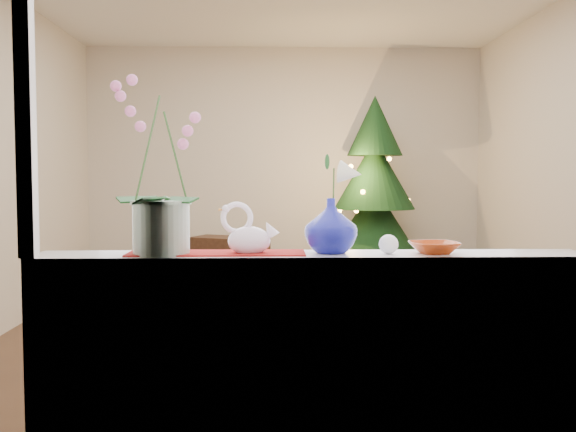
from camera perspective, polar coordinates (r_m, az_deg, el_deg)
name	(u,v)px	position (r m, az deg, el deg)	size (l,w,h in m)	color
ground	(292,335)	(5.06, 0.36, -10.50)	(5.00, 5.00, 0.00)	#3A2418
wall_back	(285,166)	(7.41, -0.30, 4.49)	(4.50, 0.10, 2.70)	beige
wall_front	(315,143)	(2.41, 2.39, 6.47)	(4.50, 0.10, 2.70)	beige
window_apron	(313,379)	(2.57, 2.28, -14.26)	(2.20, 0.08, 0.88)	white
windowsill	(312,258)	(2.56, 2.17, -3.79)	(2.20, 0.26, 0.04)	white
window_frame	(314,50)	(2.49, 2.37, 14.52)	(2.22, 0.06, 1.60)	white
runner	(217,253)	(2.56, -6.36, -3.29)	(0.70, 0.20, 0.01)	maroon
orchid_pot	(161,165)	(2.56, -11.26, 4.47)	(0.24, 0.24, 0.70)	white
swan	(249,230)	(2.53, -3.48, -1.21)	(0.23, 0.11, 0.20)	white
blue_vase	(331,222)	(2.56, 3.83, -0.50)	(0.24, 0.24, 0.25)	navy
lily	(331,166)	(2.56, 3.86, 4.46)	(0.14, 0.08, 0.19)	beige
paperweight	(389,244)	(2.57, 8.93, -2.49)	(0.08, 0.08, 0.08)	white
amber_dish	(434,248)	(2.62, 12.86, -2.82)	(0.16, 0.16, 0.04)	#9E360F
xmas_tree	(374,193)	(6.95, 7.68, 2.00)	(1.14, 1.14, 2.09)	#0F331A
side_table	(230,264)	(6.85, -5.21, -4.31)	(0.78, 0.39, 0.58)	black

